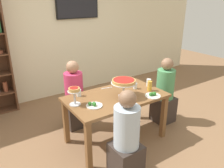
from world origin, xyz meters
TOP-DOWN VIEW (x-y plane):
  - ground_plane at (0.00, 0.00)m, footprint 12.00×12.00m
  - rear_partition at (0.00, 2.20)m, footprint 8.00×0.12m
  - dining_table at (0.00, 0.00)m, footprint 1.43×0.82m
  - television at (0.47, 2.11)m, footprint 0.95×0.05m
  - diner_far_left at (-0.33, 0.71)m, footprint 0.34×0.34m
  - diner_near_left at (-0.33, -0.69)m, footprint 0.34×0.34m
  - diner_head_east at (1.02, 0.00)m, footprint 0.34×0.34m
  - deep_dish_pizza_stand at (0.09, -0.07)m, footprint 0.36×0.36m
  - personal_pizza_stand at (-0.61, 0.07)m, footprint 0.18×0.18m
  - salad_plate_near_diner at (0.43, -0.31)m, footprint 0.22×0.22m
  - salad_plate_far_diner at (-0.43, -0.11)m, footprint 0.22×0.22m
  - beer_glass_amber_tall at (0.53, -0.13)m, footprint 0.07×0.07m
  - water_glass_clear_near at (-0.45, 0.29)m, footprint 0.07×0.07m
  - water_glass_clear_far at (0.65, 0.02)m, footprint 0.07×0.07m
  - water_glass_clear_spare at (0.40, 0.05)m, footprint 0.06×0.06m
  - cutlery_fork_near at (0.33, 0.31)m, footprint 0.17×0.08m
  - cutlery_knife_near at (-0.12, -0.33)m, footprint 0.18×0.07m
  - cutlery_fork_far at (0.05, 0.32)m, footprint 0.18×0.05m

SIDE VIEW (x-z plane):
  - ground_plane at x=0.00m, z-range 0.00..0.00m
  - diner_far_left at x=-0.33m, z-range -0.08..1.07m
  - diner_near_left at x=-0.33m, z-range -0.08..1.07m
  - diner_head_east at x=1.02m, z-range -0.08..1.07m
  - dining_table at x=0.00m, z-range 0.27..1.01m
  - cutlery_fork_near at x=0.33m, z-range 0.74..0.74m
  - cutlery_knife_near at x=-0.12m, z-range 0.74..0.74m
  - cutlery_fork_far at x=0.05m, z-range 0.74..0.74m
  - salad_plate_far_diner at x=-0.43m, z-range 0.73..0.79m
  - salad_plate_near_diner at x=0.43m, z-range 0.72..0.80m
  - water_glass_clear_spare at x=0.40m, z-range 0.74..0.83m
  - water_glass_clear_near at x=-0.45m, z-range 0.74..0.84m
  - water_glass_clear_far at x=0.65m, z-range 0.74..0.86m
  - beer_glass_amber_tall at x=0.53m, z-range 0.74..0.89m
  - personal_pizza_stand at x=-0.61m, z-range 0.79..1.03m
  - deep_dish_pizza_stand at x=0.09m, z-range 0.83..1.08m
  - rear_partition at x=0.00m, z-range 0.00..2.80m
  - television at x=0.47m, z-range 1.64..2.20m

